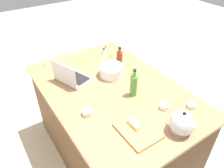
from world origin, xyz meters
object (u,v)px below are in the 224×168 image
at_px(cutting_board, 138,130).
at_px(butter_stick_left, 134,124).
at_px(bottle_olive, 134,85).
at_px(ramekin_wide, 192,105).
at_px(mixing_bowl_large, 112,70).
at_px(laptop, 71,77).
at_px(ramekin_small, 164,106).
at_px(bottle_soy, 119,58).
at_px(kettle, 182,123).
at_px(kitchen_timer, 104,52).
at_px(ramekin_medium, 87,112).

bearing_deg(cutting_board, butter_stick_left, 0.00).
distance_m(bottle_olive, ramekin_wide, 0.50).
bearing_deg(mixing_bowl_large, ramekin_wide, -159.04).
bearing_deg(laptop, ramekin_small, -148.92).
distance_m(bottle_soy, bottle_olive, 0.52).
relative_size(laptop, kettle, 1.71).
height_order(butter_stick_left, kitchen_timer, kitchen_timer).
bearing_deg(mixing_bowl_large, kettle, -179.42).
height_order(mixing_bowl_large, ramekin_small, mixing_bowl_large).
distance_m(laptop, bottle_soy, 0.56).
relative_size(mixing_bowl_large, kitchen_timer, 3.19).
bearing_deg(kettle, ramekin_medium, 42.09).
xyz_separation_m(ramekin_small, ramekin_wide, (-0.11, -0.20, -0.00)).
relative_size(mixing_bowl_large, cutting_board, 0.80).
relative_size(bottle_soy, bottle_olive, 0.78).
xyz_separation_m(bottle_olive, ramekin_medium, (0.00, 0.45, -0.08)).
relative_size(cutting_board, ramekin_wide, 4.20).
relative_size(bottle_soy, butter_stick_left, 1.83).
relative_size(bottle_soy, ramekin_small, 2.64).
xyz_separation_m(laptop, ramekin_small, (-0.77, -0.46, -0.03)).
bearing_deg(kitchen_timer, ramekin_medium, 140.50).
relative_size(bottle_olive, ramekin_wide, 3.52).
relative_size(mixing_bowl_large, butter_stick_left, 2.23).
bearing_deg(laptop, cutting_board, -171.41).
bearing_deg(cutting_board, laptop, 8.59).
xyz_separation_m(mixing_bowl_large, ramekin_small, (-0.64, -0.09, -0.04)).
height_order(cutting_board, ramekin_medium, ramekin_medium).
xyz_separation_m(mixing_bowl_large, ramekin_wide, (-0.75, -0.29, -0.04)).
height_order(butter_stick_left, ramekin_medium, butter_stick_left).
relative_size(kettle, ramekin_medium, 2.68).
bearing_deg(butter_stick_left, ramekin_wide, -98.90).
xyz_separation_m(cutting_board, butter_stick_left, (0.04, 0.00, 0.03)).
distance_m(cutting_board, ramekin_medium, 0.42).
bearing_deg(ramekin_wide, laptop, 36.88).
bearing_deg(ramekin_small, cutting_board, 102.03).
relative_size(bottle_soy, kettle, 0.95).
xyz_separation_m(kettle, ramekin_medium, (0.52, 0.47, -0.06)).
bearing_deg(ramekin_wide, butter_stick_left, 81.10).
distance_m(kettle, cutting_board, 0.31).
distance_m(kettle, ramekin_medium, 0.71).
distance_m(mixing_bowl_large, cutting_board, 0.75).
xyz_separation_m(bottle_soy, cutting_board, (-0.84, 0.43, -0.07)).
height_order(bottle_soy, bottle_olive, bottle_olive).
distance_m(ramekin_wide, kitchen_timer, 1.17).
relative_size(cutting_board, butter_stick_left, 2.80).
height_order(kettle, ramekin_small, kettle).
relative_size(laptop, butter_stick_left, 3.31).
relative_size(butter_stick_left, ramekin_small, 1.44).
bearing_deg(butter_stick_left, ramekin_small, -85.27).
bearing_deg(ramekin_wide, cutting_board, 85.75).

